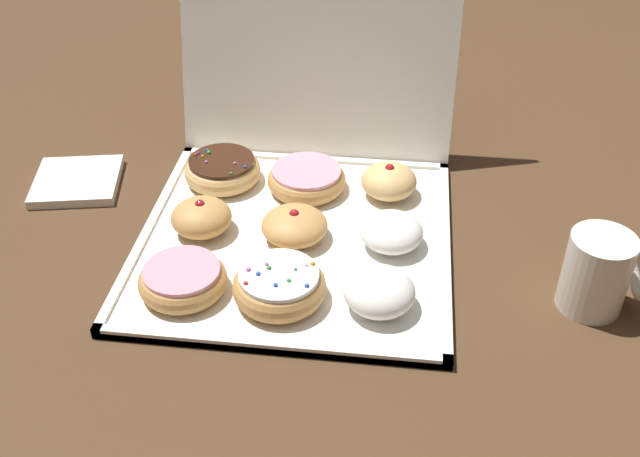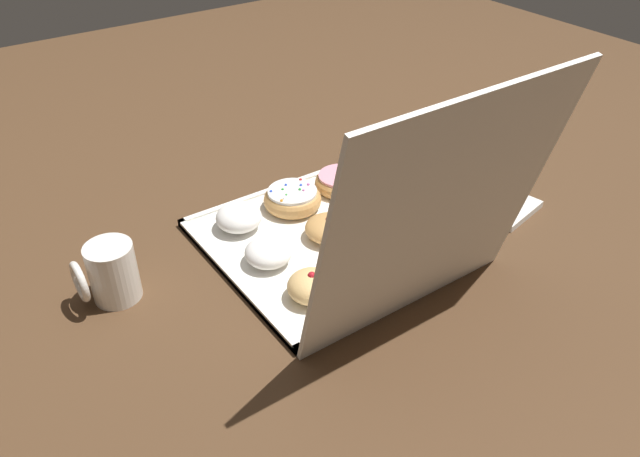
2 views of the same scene
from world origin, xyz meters
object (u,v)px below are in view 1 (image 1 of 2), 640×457
pink_frosted_donut_0 (183,279)px  sprinkle_donut_1 (283,286)px  jelly_filled_donut_8 (389,181)px  donut_box (295,240)px  pink_frosted_donut_7 (307,179)px  coffee_mug (600,272)px  sprinkle_donut_6 (222,170)px  powdered_filled_donut_5 (391,233)px  powdered_filled_donut_2 (379,291)px  jelly_filled_donut_4 (295,225)px  napkin_stack (77,181)px  jelly_filled_donut_3 (201,217)px

pink_frosted_donut_0 → sprinkle_donut_1: 0.12m
jelly_filled_donut_8 → donut_box: bearing=-135.1°
pink_frosted_donut_7 → coffee_mug: 0.43m
sprinkle_donut_1 → sprinkle_donut_6: 0.28m
pink_frosted_donut_0 → powdered_filled_donut_5: size_ratio=1.31×
powdered_filled_donut_2 → sprinkle_donut_6: 0.35m
powdered_filled_donut_2 → powdered_filled_donut_5: size_ratio=1.03×
donut_box → coffee_mug: bearing=-11.5°
powdered_filled_donut_5 → pink_frosted_donut_7: bearing=136.6°
sprinkle_donut_1 → jelly_filled_donut_8: size_ratio=1.42×
sprinkle_donut_1 → sprinkle_donut_6: size_ratio=1.00×
donut_box → powdered_filled_donut_2: size_ratio=4.83×
sprinkle_donut_1 → pink_frosted_donut_7: size_ratio=0.99×
jelly_filled_donut_4 → pink_frosted_donut_7: 0.12m
sprinkle_donut_6 → jelly_filled_donut_8: jelly_filled_donut_8 is taller
jelly_filled_donut_4 → jelly_filled_donut_8: bearing=44.7°
powdered_filled_donut_2 → jelly_filled_donut_4: bearing=134.1°
pink_frosted_donut_0 → jelly_filled_donut_8: (0.24, 0.25, 0.01)m
jelly_filled_donut_8 → coffee_mug: 0.33m
donut_box → jelly_filled_donut_4: jelly_filled_donut_4 is taller
napkin_stack → jelly_filled_donut_8: bearing=2.0°
coffee_mug → napkin_stack: bearing=166.1°
sprinkle_donut_1 → pink_frosted_donut_7: 0.24m
sprinkle_donut_6 → jelly_filled_donut_8: bearing=-1.5°
pink_frosted_donut_0 → powdered_filled_donut_2: powdered_filled_donut_2 is taller
pink_frosted_donut_0 → jelly_filled_donut_8: bearing=45.4°
pink_frosted_donut_0 → donut_box: bearing=45.9°
powdered_filled_donut_5 → coffee_mug: 0.26m
pink_frosted_donut_0 → sprinkle_donut_6: bearing=91.7°
sprinkle_donut_6 → powdered_filled_donut_2: bearing=-45.1°
donut_box → powdered_filled_donut_5: size_ratio=5.00×
pink_frosted_donut_0 → jelly_filled_donut_3: (-0.01, 0.12, 0.00)m
jelly_filled_donut_3 → napkin_stack: size_ratio=0.66×
powdered_filled_donut_2 → jelly_filled_donut_3: bearing=153.7°
powdered_filled_donut_5 → napkin_stack: (-0.48, 0.11, -0.03)m
sprinkle_donut_6 → napkin_stack: size_ratio=0.92×
sprinkle_donut_6 → pink_frosted_donut_7: sprinkle_donut_6 is taller
donut_box → pink_frosted_donut_0: size_ratio=3.81×
pink_frosted_donut_0 → jelly_filled_donut_3: size_ratio=1.33×
napkin_stack → sprinkle_donut_6: bearing=6.0°
pink_frosted_donut_0 → jelly_filled_donut_3: bearing=93.4°
jelly_filled_donut_8 → napkin_stack: size_ratio=0.65×
sprinkle_donut_1 → sprinkle_donut_6: sprinkle_donut_1 is taller
jelly_filled_donut_3 → powdered_filled_donut_2: bearing=-26.3°
sprinkle_donut_6 → jelly_filled_donut_8: (0.25, -0.01, 0.00)m
sprinkle_donut_1 → powdered_filled_donut_2: 0.12m
donut_box → sprinkle_donut_6: bearing=135.3°
coffee_mug → napkin_stack: 0.76m
powdered_filled_donut_2 → jelly_filled_donut_4: size_ratio=0.97×
pink_frosted_donut_0 → jelly_filled_donut_3: jelly_filled_donut_3 is taller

